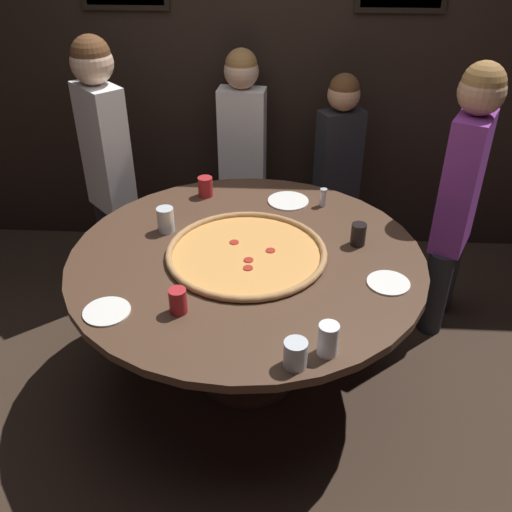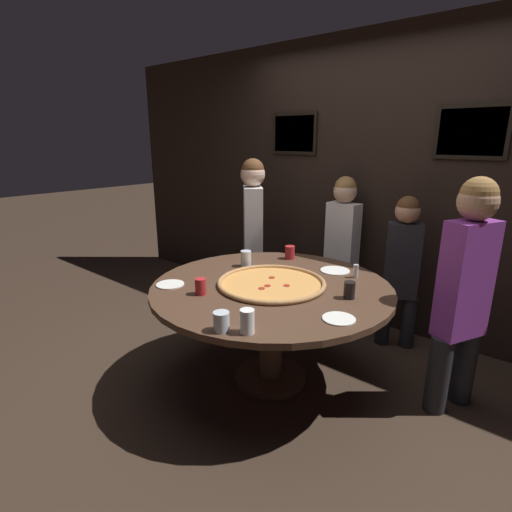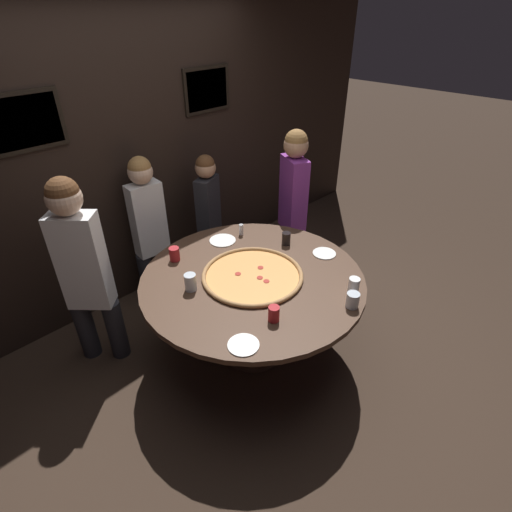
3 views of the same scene
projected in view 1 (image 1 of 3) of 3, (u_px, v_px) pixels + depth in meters
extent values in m
plane|color=#38281E|center=(248.00, 372.00, 3.03)|extent=(24.00, 24.00, 0.00)
cube|color=black|center=(261.00, 54.00, 3.51)|extent=(6.40, 0.06, 2.60)
cylinder|color=#4C3323|center=(247.00, 259.00, 2.64)|extent=(1.64, 1.64, 0.04)
cylinder|color=#4C3323|center=(247.00, 321.00, 2.84)|extent=(0.16, 0.16, 0.70)
cylinder|color=#4C3323|center=(248.00, 369.00, 3.02)|extent=(0.52, 0.52, 0.04)
cylinder|color=#E0994C|center=(247.00, 254.00, 2.62)|extent=(0.70, 0.70, 0.01)
torus|color=#B27F4C|center=(247.00, 252.00, 2.62)|extent=(0.74, 0.74, 0.03)
cylinder|color=#A8281E|center=(249.00, 260.00, 2.57)|extent=(0.04, 0.04, 0.00)
cylinder|color=#A8281E|center=(271.00, 250.00, 2.63)|extent=(0.04, 0.04, 0.00)
cylinder|color=#A8281E|center=(234.00, 242.00, 2.69)|extent=(0.04, 0.04, 0.00)
cylinder|color=#A8281E|center=(248.00, 268.00, 2.51)|extent=(0.04, 0.04, 0.00)
cylinder|color=#B22328|center=(205.00, 187.00, 3.10)|extent=(0.08, 0.08, 0.11)
cylinder|color=black|center=(358.00, 234.00, 2.68)|extent=(0.07, 0.07, 0.11)
cylinder|color=silver|center=(166.00, 220.00, 2.78)|extent=(0.08, 0.08, 0.12)
cylinder|color=#B22328|center=(178.00, 301.00, 2.25)|extent=(0.07, 0.07, 0.11)
cylinder|color=white|center=(328.00, 339.00, 2.04)|extent=(0.08, 0.08, 0.13)
cylinder|color=silver|center=(295.00, 354.00, 2.00)|extent=(0.09, 0.09, 0.11)
cylinder|color=white|center=(107.00, 311.00, 2.27)|extent=(0.19, 0.19, 0.01)
cylinder|color=white|center=(388.00, 283.00, 2.44)|extent=(0.18, 0.18, 0.01)
cylinder|color=white|center=(288.00, 201.00, 3.07)|extent=(0.22, 0.22, 0.01)
cylinder|color=silver|center=(323.00, 198.00, 3.01)|extent=(0.04, 0.04, 0.08)
cylinder|color=#B7B7BC|center=(324.00, 190.00, 2.98)|extent=(0.04, 0.04, 0.01)
cylinder|color=#232328|center=(345.00, 231.00, 3.83)|extent=(0.16, 0.16, 0.44)
cylinder|color=#232328|center=(319.00, 236.00, 3.77)|extent=(0.16, 0.16, 0.44)
cube|color=#232328|center=(338.00, 160.00, 3.51)|extent=(0.30, 0.24, 0.62)
sphere|color=tan|center=(344.00, 94.00, 3.29)|extent=(0.19, 0.19, 0.19)
sphere|color=brown|center=(344.00, 89.00, 3.27)|extent=(0.18, 0.18, 0.18)
cylinder|color=#232328|center=(129.00, 251.00, 3.54)|extent=(0.20, 0.20, 0.53)
cylinder|color=#232328|center=(111.00, 236.00, 3.69)|extent=(0.20, 0.20, 0.53)
cube|color=white|center=(105.00, 149.00, 3.27)|extent=(0.34, 0.35, 0.74)
sphere|color=beige|center=(92.00, 63.00, 3.00)|extent=(0.23, 0.23, 0.23)
sphere|color=brown|center=(91.00, 55.00, 2.98)|extent=(0.21, 0.21, 0.21)
cylinder|color=#232328|center=(259.00, 222.00, 3.89)|extent=(0.14, 0.14, 0.48)
cylinder|color=#232328|center=(228.00, 220.00, 3.92)|extent=(0.14, 0.14, 0.48)
cube|color=white|center=(242.00, 142.00, 3.59)|extent=(0.30, 0.18, 0.67)
sphere|color=beige|center=(241.00, 71.00, 3.35)|extent=(0.21, 0.21, 0.21)
sphere|color=#9E703D|center=(241.00, 65.00, 3.33)|extent=(0.19, 0.19, 0.19)
cylinder|color=#232328|center=(445.00, 271.00, 3.36)|extent=(0.18, 0.18, 0.52)
cylinder|color=#232328|center=(435.00, 292.00, 3.19)|extent=(0.18, 0.18, 0.52)
cube|color=purple|center=(462.00, 183.00, 2.94)|extent=(0.28, 0.35, 0.73)
sphere|color=tan|center=(482.00, 92.00, 2.68)|extent=(0.22, 0.22, 0.22)
sphere|color=#9E703D|center=(484.00, 83.00, 2.66)|extent=(0.21, 0.21, 0.21)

